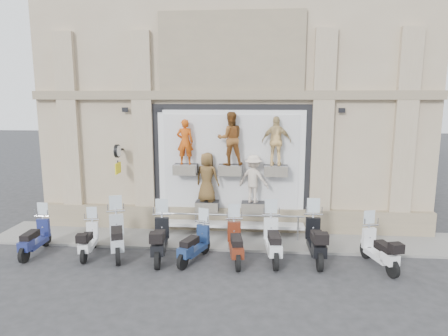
{
  "coord_description": "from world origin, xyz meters",
  "views": [
    {
      "loc": [
        0.96,
        -10.82,
        4.78
      ],
      "look_at": [
        -0.15,
        1.9,
        2.51
      ],
      "focal_mm": 32.0,
      "sensor_mm": 36.0,
      "label": 1
    }
  ],
  "objects_px": {
    "clock_sign_bracket": "(118,155)",
    "guard_rail": "(229,227)",
    "scooter_a": "(34,231)",
    "scooter_f": "(236,236)",
    "scooter_c": "(117,228)",
    "scooter_h": "(316,232)",
    "scooter_b": "(88,234)",
    "scooter_d": "(160,232)",
    "scooter_e": "(194,237)",
    "scooter_i": "(380,242)",
    "scooter_g": "(273,233)"
  },
  "relations": [
    {
      "from": "clock_sign_bracket",
      "to": "guard_rail",
      "type": "bearing_deg",
      "value": -6.84
    },
    {
      "from": "scooter_a",
      "to": "scooter_f",
      "type": "height_order",
      "value": "scooter_f"
    },
    {
      "from": "scooter_c",
      "to": "scooter_h",
      "type": "height_order",
      "value": "scooter_h"
    },
    {
      "from": "scooter_b",
      "to": "scooter_d",
      "type": "height_order",
      "value": "scooter_d"
    },
    {
      "from": "scooter_b",
      "to": "scooter_c",
      "type": "relative_size",
      "value": 0.8
    },
    {
      "from": "scooter_c",
      "to": "scooter_h",
      "type": "relative_size",
      "value": 1.0
    },
    {
      "from": "scooter_d",
      "to": "scooter_h",
      "type": "xyz_separation_m",
      "value": [
        4.62,
        0.29,
        0.02
      ]
    },
    {
      "from": "scooter_a",
      "to": "scooter_c",
      "type": "xyz_separation_m",
      "value": [
        2.54,
        0.15,
        0.12
      ]
    },
    {
      "from": "scooter_h",
      "to": "scooter_e",
      "type": "bearing_deg",
      "value": -174.76
    },
    {
      "from": "scooter_e",
      "to": "scooter_i",
      "type": "relative_size",
      "value": 0.97
    },
    {
      "from": "clock_sign_bracket",
      "to": "scooter_h",
      "type": "bearing_deg",
      "value": -15.8
    },
    {
      "from": "scooter_d",
      "to": "scooter_f",
      "type": "distance_m",
      "value": 2.26
    },
    {
      "from": "guard_rail",
      "to": "scooter_i",
      "type": "relative_size",
      "value": 2.73
    },
    {
      "from": "guard_rail",
      "to": "scooter_a",
      "type": "xyz_separation_m",
      "value": [
        -5.85,
        -1.68,
        0.27
      ]
    },
    {
      "from": "guard_rail",
      "to": "scooter_b",
      "type": "height_order",
      "value": "scooter_b"
    },
    {
      "from": "scooter_c",
      "to": "scooter_g",
      "type": "bearing_deg",
      "value": -19.75
    },
    {
      "from": "scooter_d",
      "to": "scooter_f",
      "type": "relative_size",
      "value": 1.07
    },
    {
      "from": "scooter_a",
      "to": "scooter_e",
      "type": "height_order",
      "value": "scooter_a"
    },
    {
      "from": "clock_sign_bracket",
      "to": "scooter_b",
      "type": "height_order",
      "value": "clock_sign_bracket"
    },
    {
      "from": "scooter_i",
      "to": "scooter_a",
      "type": "bearing_deg",
      "value": 163.6
    },
    {
      "from": "scooter_d",
      "to": "scooter_h",
      "type": "bearing_deg",
      "value": -4.0
    },
    {
      "from": "guard_rail",
      "to": "scooter_g",
      "type": "relative_size",
      "value": 2.45
    },
    {
      "from": "scooter_g",
      "to": "scooter_d",
      "type": "bearing_deg",
      "value": 179.23
    },
    {
      "from": "guard_rail",
      "to": "scooter_g",
      "type": "height_order",
      "value": "scooter_g"
    },
    {
      "from": "clock_sign_bracket",
      "to": "scooter_g",
      "type": "xyz_separation_m",
      "value": [
        5.33,
        -1.94,
        -1.96
      ]
    },
    {
      "from": "guard_rail",
      "to": "scooter_a",
      "type": "distance_m",
      "value": 6.09
    },
    {
      "from": "scooter_c",
      "to": "scooter_f",
      "type": "bearing_deg",
      "value": -22.68
    },
    {
      "from": "clock_sign_bracket",
      "to": "scooter_e",
      "type": "bearing_deg",
      "value": -36.76
    },
    {
      "from": "clock_sign_bracket",
      "to": "scooter_h",
      "type": "xyz_separation_m",
      "value": [
        6.59,
        -1.86,
        -1.94
      ]
    },
    {
      "from": "scooter_b",
      "to": "scooter_c",
      "type": "xyz_separation_m",
      "value": [
        0.86,
        0.1,
        0.17
      ]
    },
    {
      "from": "scooter_i",
      "to": "scooter_f",
      "type": "bearing_deg",
      "value": 162.71
    },
    {
      "from": "scooter_c",
      "to": "guard_rail",
      "type": "bearing_deg",
      "value": 4.41
    },
    {
      "from": "clock_sign_bracket",
      "to": "scooter_a",
      "type": "xyz_separation_m",
      "value": [
        -1.95,
        -2.15,
        -2.06
      ]
    },
    {
      "from": "scooter_a",
      "to": "scooter_b",
      "type": "relative_size",
      "value": 1.07
    },
    {
      "from": "scooter_f",
      "to": "scooter_e",
      "type": "bearing_deg",
      "value": 176.83
    },
    {
      "from": "scooter_c",
      "to": "scooter_h",
      "type": "distance_m",
      "value": 6.0
    },
    {
      "from": "scooter_g",
      "to": "guard_rail",
      "type": "bearing_deg",
      "value": 129.6
    },
    {
      "from": "scooter_c",
      "to": "scooter_i",
      "type": "distance_m",
      "value": 7.72
    },
    {
      "from": "scooter_b",
      "to": "clock_sign_bracket",
      "type": "bearing_deg",
      "value": 73.17
    },
    {
      "from": "scooter_f",
      "to": "scooter_g",
      "type": "distance_m",
      "value": 1.12
    },
    {
      "from": "scooter_e",
      "to": "guard_rail",
      "type": "bearing_deg",
      "value": 84.35
    },
    {
      "from": "scooter_b",
      "to": "scooter_e",
      "type": "xyz_separation_m",
      "value": [
        3.29,
        -0.16,
        0.04
      ]
    },
    {
      "from": "scooter_f",
      "to": "scooter_h",
      "type": "bearing_deg",
      "value": -1.74
    },
    {
      "from": "guard_rail",
      "to": "scooter_f",
      "type": "height_order",
      "value": "scooter_f"
    },
    {
      "from": "scooter_a",
      "to": "scooter_f",
      "type": "xyz_separation_m",
      "value": [
        6.18,
        0.01,
        0.04
      ]
    },
    {
      "from": "scooter_c",
      "to": "scooter_d",
      "type": "xyz_separation_m",
      "value": [
        1.37,
        -0.16,
        -0.02
      ]
    },
    {
      "from": "clock_sign_bracket",
      "to": "scooter_i",
      "type": "relative_size",
      "value": 0.55
    },
    {
      "from": "scooter_c",
      "to": "scooter_d",
      "type": "distance_m",
      "value": 1.38
    },
    {
      "from": "scooter_e",
      "to": "scooter_g",
      "type": "xyz_separation_m",
      "value": [
        2.31,
        0.31,
        0.11
      ]
    },
    {
      "from": "scooter_a",
      "to": "scooter_f",
      "type": "bearing_deg",
      "value": -1.99
    }
  ]
}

